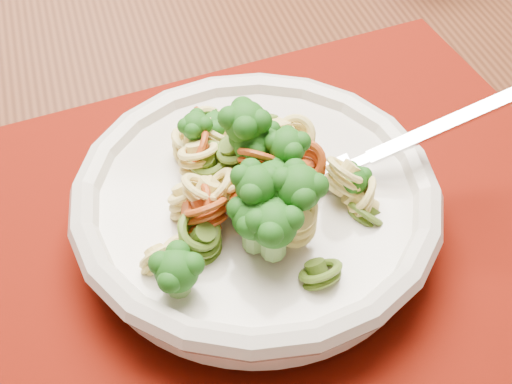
{
  "coord_description": "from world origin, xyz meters",
  "views": [
    {
      "loc": [
        0.25,
        -1.08,
        1.12
      ],
      "look_at": [
        0.24,
        -0.76,
        0.77
      ],
      "focal_mm": 50.0,
      "sensor_mm": 36.0,
      "label": 1
    }
  ],
  "objects": [
    {
      "name": "dining_table",
      "position": [
        0.14,
        -0.64,
        0.64
      ],
      "size": [
        1.76,
        1.41,
        0.73
      ],
      "rotation": [
        0.0,
        0.0,
        0.31
      ],
      "color": "#512917",
      "rests_on": "ground"
    },
    {
      "name": "placemat",
      "position": [
        0.25,
        -0.76,
        0.73
      ],
      "size": [
        0.59,
        0.54,
        0.0
      ],
      "primitive_type": "cube",
      "rotation": [
        0.0,
        0.0,
        0.42
      ],
      "color": "#5F0B04",
      "rests_on": "dining_table"
    },
    {
      "name": "pasta_bowl",
      "position": [
        0.24,
        -0.76,
        0.76
      ],
      "size": [
        0.25,
        0.25,
        0.05
      ],
      "color": "beige",
      "rests_on": "placemat"
    },
    {
      "name": "pasta_broccoli_heap",
      "position": [
        0.24,
        -0.76,
        0.78
      ],
      "size": [
        0.21,
        0.21,
        0.06
      ],
      "primitive_type": null,
      "color": "#E1C56F",
      "rests_on": "pasta_bowl"
    },
    {
      "name": "fork",
      "position": [
        0.29,
        -0.74,
        0.77
      ],
      "size": [
        0.18,
        0.07,
        0.08
      ],
      "primitive_type": null,
      "rotation": [
        0.0,
        -0.35,
        0.27
      ],
      "color": "silver",
      "rests_on": "pasta_bowl"
    }
  ]
}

